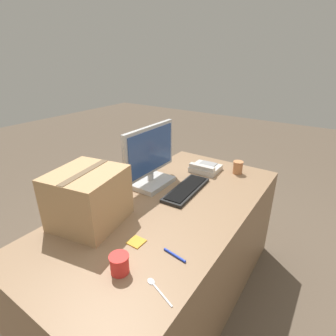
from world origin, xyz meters
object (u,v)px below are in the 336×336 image
(monitor, at_px, (150,161))
(desk_phone, at_px, (205,168))
(pen_marker, at_px, (175,255))
(sticky_note_pad, at_px, (136,242))
(cardboard_box, at_px, (88,197))
(spoon, at_px, (155,287))
(keyboard, at_px, (186,189))
(paper_cup_right, at_px, (238,167))
(paper_cup_left, at_px, (119,264))

(monitor, distance_m, desk_phone, 0.51)
(desk_phone, bearing_deg, pen_marker, -163.00)
(sticky_note_pad, bearing_deg, cardboard_box, 90.24)
(spoon, bearing_deg, monitor, -30.98)
(keyboard, bearing_deg, paper_cup_right, -24.43)
(cardboard_box, relative_size, pen_marker, 3.26)
(pen_marker, distance_m, sticky_note_pad, 0.21)
(pen_marker, bearing_deg, spoon, 106.96)
(monitor, distance_m, keyboard, 0.32)
(sticky_note_pad, bearing_deg, pen_marker, -83.14)
(paper_cup_right, height_order, spoon, paper_cup_right)
(cardboard_box, distance_m, pen_marker, 0.56)
(keyboard, height_order, desk_phone, desk_phone)
(desk_phone, relative_size, paper_cup_right, 2.22)
(pen_marker, bearing_deg, paper_cup_left, 63.73)
(cardboard_box, relative_size, sticky_note_pad, 5.54)
(cardboard_box, distance_m, sticky_note_pad, 0.36)
(desk_phone, height_order, spoon, desk_phone)
(cardboard_box, xyz_separation_m, sticky_note_pad, (0.00, -0.33, -0.15))
(keyboard, bearing_deg, paper_cup_left, -173.81)
(cardboard_box, bearing_deg, pen_marker, -87.17)
(monitor, xyz_separation_m, cardboard_box, (-0.55, -0.00, -0.03))
(desk_phone, relative_size, sticky_note_pad, 2.93)
(desk_phone, relative_size, cardboard_box, 0.53)
(desk_phone, relative_size, spoon, 1.36)
(spoon, height_order, sticky_note_pad, sticky_note_pad)
(paper_cup_left, bearing_deg, pen_marker, -33.82)
(monitor, height_order, paper_cup_right, monitor)
(keyboard, bearing_deg, cardboard_box, 152.80)
(desk_phone, xyz_separation_m, pen_marker, (-0.95, -0.33, -0.02))
(paper_cup_left, relative_size, paper_cup_right, 0.88)
(monitor, relative_size, paper_cup_right, 5.12)
(keyboard, xyz_separation_m, pen_marker, (-0.58, -0.28, -0.01))
(keyboard, xyz_separation_m, paper_cup_right, (0.48, -0.18, 0.04))
(spoon, height_order, pen_marker, pen_marker)
(monitor, relative_size, sticky_note_pad, 6.74)
(spoon, relative_size, pen_marker, 1.26)
(cardboard_box, height_order, sticky_note_pad, cardboard_box)
(paper_cup_left, distance_m, sticky_note_pad, 0.20)
(paper_cup_left, xyz_separation_m, spoon, (0.02, -0.17, -0.04))
(paper_cup_right, bearing_deg, sticky_note_pad, 173.86)
(desk_phone, bearing_deg, keyboard, -174.77)
(sticky_note_pad, bearing_deg, monitor, 31.22)
(keyboard, bearing_deg, pen_marker, -157.80)
(monitor, height_order, spoon, monitor)
(pen_marker, relative_size, sticky_note_pad, 1.70)
(desk_phone, xyz_separation_m, spoon, (-1.15, -0.36, -0.02))
(keyboard, xyz_separation_m, paper_cup_left, (-0.79, -0.14, 0.03))
(desk_phone, distance_m, paper_cup_left, 1.18)
(pen_marker, xyz_separation_m, sticky_note_pad, (-0.03, 0.21, -0.00))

